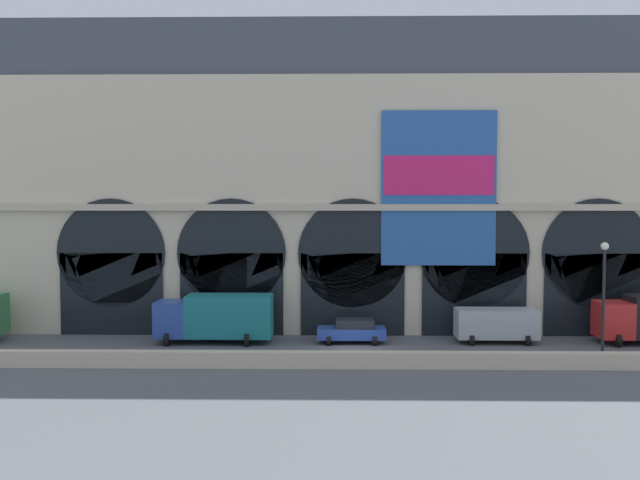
{
  "coord_description": "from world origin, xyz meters",
  "views": [
    {
      "loc": [
        -1.45,
        -41.04,
        9.09
      ],
      "look_at": [
        -2.22,
        5.0,
        6.54
      ],
      "focal_mm": 38.03,
      "sensor_mm": 36.0,
      "label": 1
    }
  ],
  "objects_px": {
    "car_center": "(352,331)",
    "street_lamp_quayside": "(604,287)",
    "van_mideast": "(496,324)",
    "box_truck_midwest": "(216,317)"
  },
  "relations": [
    {
      "from": "van_mideast",
      "to": "street_lamp_quayside",
      "type": "bearing_deg",
      "value": -54.13
    },
    {
      "from": "box_truck_midwest",
      "to": "car_center",
      "type": "distance_m",
      "value": 8.88
    },
    {
      "from": "car_center",
      "to": "street_lamp_quayside",
      "type": "distance_m",
      "value": 15.4
    },
    {
      "from": "car_center",
      "to": "street_lamp_quayside",
      "type": "bearing_deg",
      "value": -23.19
    },
    {
      "from": "box_truck_midwest",
      "to": "van_mideast",
      "type": "relative_size",
      "value": 1.44
    },
    {
      "from": "van_mideast",
      "to": "street_lamp_quayside",
      "type": "distance_m",
      "value": 8.18
    },
    {
      "from": "van_mideast",
      "to": "box_truck_midwest",
      "type": "bearing_deg",
      "value": -178.89
    },
    {
      "from": "box_truck_midwest",
      "to": "car_center",
      "type": "relative_size",
      "value": 1.7
    },
    {
      "from": "van_mideast",
      "to": "street_lamp_quayside",
      "type": "relative_size",
      "value": 0.75
    },
    {
      "from": "car_center",
      "to": "van_mideast",
      "type": "height_order",
      "value": "van_mideast"
    }
  ]
}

